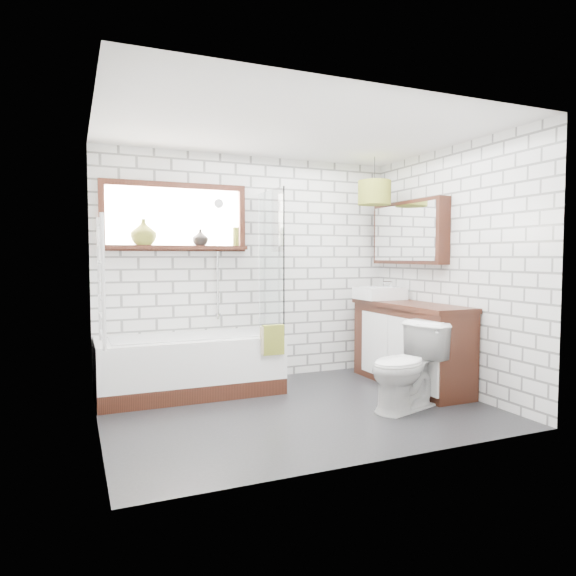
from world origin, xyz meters
name	(u,v)px	position (x,y,z in m)	size (l,w,h in m)	color
floor	(298,410)	(0.00, 0.00, -0.01)	(3.40, 2.60, 0.01)	black
ceiling	(299,129)	(0.00, 0.00, 2.50)	(3.40, 2.60, 0.01)	white
wall_back	(251,268)	(0.00, 1.30, 1.25)	(3.40, 0.01, 2.50)	white
wall_front	(379,277)	(0.00, -1.30, 1.25)	(3.40, 0.01, 2.50)	white
wall_left	(95,274)	(-1.70, 0.00, 1.25)	(0.01, 2.60, 2.50)	white
wall_right	(450,270)	(1.70, 0.00, 1.25)	(0.01, 2.60, 2.50)	white
window	(175,217)	(-0.85, 1.26, 1.80)	(1.52, 0.16, 0.68)	black
towel_radiator	(101,281)	(-1.66, 0.00, 1.20)	(0.06, 0.52, 1.00)	white
mirror_cabinet	(409,233)	(1.62, 0.60, 1.65)	(0.16, 1.20, 0.70)	black
shower_riser	(218,260)	(-0.40, 1.26, 1.35)	(0.02, 0.02, 1.30)	silver
bathtub	(190,365)	(-0.79, 0.90, 0.29)	(1.80, 0.79, 0.58)	white
shower_screen	(271,262)	(0.09, 0.90, 1.33)	(0.02, 0.72, 1.50)	white
towel_green	(273,340)	(-0.04, 0.51, 0.56)	(0.22, 0.06, 0.30)	olive
towel_beige	(271,340)	(-0.07, 0.51, 0.56)	(0.21, 0.05, 0.27)	tan
vanity	(410,344)	(1.45, 0.31, 0.45)	(0.50, 1.56, 0.89)	black
basin	(380,293)	(1.39, 0.81, 0.97)	(0.48, 0.42, 0.14)	white
tap	(392,288)	(1.55, 0.81, 1.02)	(0.03, 0.03, 0.15)	silver
toilet	(406,366)	(0.90, -0.39, 0.39)	(0.77, 0.44, 0.79)	white
vase_olive	(144,234)	(-1.18, 1.23, 1.61)	(0.26, 0.26, 0.27)	olive
vase_dark	(200,239)	(-0.59, 1.23, 1.57)	(0.17, 0.17, 0.18)	black
bottle	(236,239)	(-0.20, 1.23, 1.58)	(0.06, 0.06, 0.20)	olive
pendant	(374,193)	(1.29, 0.79, 2.10)	(0.37, 0.37, 0.27)	olive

